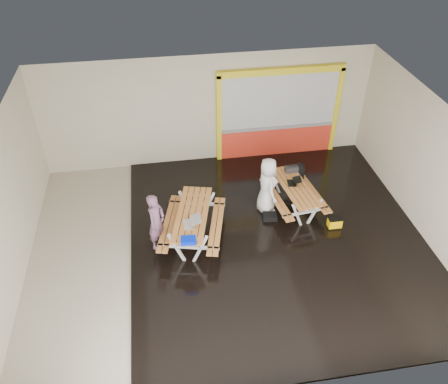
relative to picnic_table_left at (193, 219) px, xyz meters
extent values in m
cube|color=beige|center=(0.89, -0.34, -0.67)|extent=(10.00, 8.00, 0.01)
cube|color=white|center=(0.89, -0.34, 2.84)|extent=(10.00, 8.00, 0.01)
cube|color=beige|center=(0.89, 3.66, 1.09)|extent=(10.00, 0.01, 3.50)
cube|color=beige|center=(0.89, -4.35, 1.09)|extent=(10.00, 0.01, 3.50)
cube|color=beige|center=(-4.11, -0.34, 1.09)|extent=(0.01, 8.00, 3.50)
cube|color=beige|center=(5.90, -0.34, 1.09)|extent=(0.01, 8.00, 3.50)
cube|color=black|center=(2.14, -0.34, -0.64)|extent=(7.50, 7.98, 0.05)
cube|color=#F53923|center=(3.09, 3.59, -0.16)|extent=(3.60, 0.12, 1.00)
cube|color=gray|center=(3.09, 3.59, 0.37)|extent=(3.60, 0.14, 0.10)
cube|color=silver|center=(3.09, 3.60, 1.28)|extent=(3.60, 0.08, 1.72)
cube|color=yellow|center=(1.22, 3.58, 0.79)|extent=(0.14, 0.16, 2.90)
cube|color=yellow|center=(4.96, 3.58, 0.79)|extent=(0.14, 0.16, 2.90)
cube|color=yellow|center=(3.09, 3.58, 2.24)|extent=(3.88, 0.16, 0.20)
cube|color=#D18138|center=(-0.30, 0.07, 0.18)|extent=(0.65, 2.15, 0.04)
cube|color=#D18138|center=(-0.15, 0.04, 0.18)|extent=(0.65, 2.15, 0.04)
cube|color=#D18138|center=(0.00, 0.00, 0.18)|extent=(0.65, 2.15, 0.04)
cube|color=#D18138|center=(0.15, -0.04, 0.18)|extent=(0.65, 2.15, 0.04)
cube|color=#D18138|center=(0.30, -0.07, 0.18)|extent=(0.65, 2.15, 0.04)
cube|color=white|center=(-0.47, -0.74, -0.20)|extent=(0.41, 0.16, 0.87)
cube|color=white|center=(0.08, -0.87, -0.20)|extent=(0.41, 0.16, 0.87)
cube|color=white|center=(-0.20, -0.80, -0.16)|extent=(1.47, 0.42, 0.07)
cube|color=white|center=(-0.20, -0.80, 0.13)|extent=(0.73, 0.24, 0.07)
cube|color=white|center=(-0.08, 0.87, -0.20)|extent=(0.41, 0.16, 0.87)
cube|color=white|center=(0.47, 0.74, -0.20)|extent=(0.41, 0.16, 0.87)
cube|color=white|center=(0.20, 0.80, -0.16)|extent=(1.47, 0.42, 0.07)
cube|color=white|center=(0.20, 0.80, 0.13)|extent=(0.73, 0.24, 0.07)
cube|color=white|center=(0.00, 0.00, -0.04)|extent=(0.49, 1.75, 0.07)
cube|color=#D18138|center=(-0.65, 0.16, -0.14)|extent=(0.65, 2.15, 0.04)
cube|color=#D18138|center=(-0.51, 0.13, -0.14)|extent=(0.65, 2.15, 0.04)
cube|color=#D18138|center=(0.51, -0.13, -0.14)|extent=(0.65, 2.15, 0.04)
cube|color=#D18138|center=(0.65, -0.16, -0.14)|extent=(0.65, 2.15, 0.04)
cube|color=#D18138|center=(2.62, 0.75, 0.10)|extent=(0.39, 1.96, 0.04)
cube|color=#D18138|center=(2.76, 0.77, 0.10)|extent=(0.39, 1.96, 0.04)
cube|color=#D18138|center=(2.90, 0.78, 0.10)|extent=(0.39, 1.96, 0.04)
cube|color=#D18138|center=(3.03, 0.80, 0.10)|extent=(0.39, 1.96, 0.04)
cube|color=#D18138|center=(3.17, 0.82, 0.10)|extent=(0.39, 1.96, 0.04)
cube|color=white|center=(2.75, 0.01, -0.25)|extent=(0.37, 0.11, 0.79)
cube|color=white|center=(3.25, 0.08, -0.25)|extent=(0.37, 0.11, 0.79)
cube|color=white|center=(3.00, 0.05, -0.20)|extent=(1.34, 0.24, 0.06)
cube|color=white|center=(3.00, 0.05, 0.05)|extent=(0.66, 0.15, 0.06)
cube|color=white|center=(2.54, 1.49, -0.25)|extent=(0.37, 0.11, 0.79)
cube|color=white|center=(3.05, 1.56, -0.25)|extent=(0.37, 0.11, 0.79)
cube|color=white|center=(2.79, 1.52, -0.20)|extent=(1.34, 0.24, 0.06)
cube|color=white|center=(2.79, 1.52, 0.05)|extent=(0.66, 0.15, 0.06)
cube|color=white|center=(2.90, 0.78, -0.09)|extent=(0.28, 1.60, 0.06)
cube|color=#D18138|center=(2.30, 0.70, -0.19)|extent=(0.38, 1.96, 0.04)
cube|color=#D18138|center=(2.43, 0.72, -0.19)|extent=(0.38, 1.96, 0.04)
cube|color=#D18138|center=(3.36, 0.85, -0.19)|extent=(0.38, 1.96, 0.04)
cube|color=#D18138|center=(3.49, 0.87, -0.19)|extent=(0.38, 1.96, 0.04)
imported|color=#734D67|center=(-0.90, -0.22, 0.24)|extent=(0.61, 0.68, 1.56)
imported|color=white|center=(2.13, 0.88, 0.16)|extent=(0.61, 0.86, 1.66)
cube|color=silver|center=(-0.12, -0.41, 0.21)|extent=(0.27, 0.39, 0.02)
cube|color=silver|center=(0.04, -0.41, 0.35)|extent=(0.25, 0.39, 0.08)
cube|color=silver|center=(0.04, -0.41, 0.35)|extent=(0.22, 0.34, 0.06)
cube|color=black|center=(2.83, 0.92, 0.13)|extent=(0.27, 0.35, 0.02)
cube|color=black|center=(2.97, 0.91, 0.24)|extent=(0.25, 0.34, 0.06)
cube|color=silver|center=(2.96, 0.91, 0.24)|extent=(0.21, 0.30, 0.05)
cube|color=#0020E1|center=(-0.20, -1.01, 0.26)|extent=(0.37, 0.27, 0.10)
cube|color=black|center=(2.97, 1.47, 0.20)|extent=(0.38, 0.20, 0.17)
cylinder|color=black|center=(2.97, 1.47, 0.32)|extent=(0.28, 0.04, 0.02)
cube|color=black|center=(3.23, 1.55, 0.02)|extent=(0.30, 0.21, 0.41)
cylinder|color=black|center=(3.23, 1.55, 0.24)|extent=(0.20, 0.20, 0.10)
cube|color=black|center=(2.13, 0.40, -0.54)|extent=(0.42, 0.34, 0.14)
cube|color=black|center=(3.73, -0.21, -0.60)|extent=(0.37, 0.24, 0.04)
cube|color=#FCB600|center=(3.73, -0.21, -0.46)|extent=(0.35, 0.23, 0.28)
cube|color=black|center=(3.73, -0.21, -0.31)|extent=(0.37, 0.24, 0.03)
camera|label=1|loc=(-0.61, -8.69, 7.56)|focal=36.62mm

